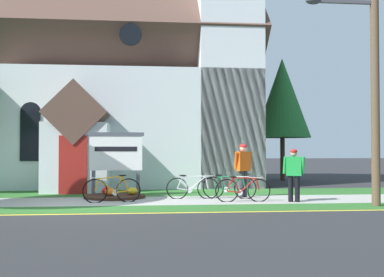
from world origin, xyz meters
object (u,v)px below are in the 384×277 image
bicycle_blue (229,187)px  roadside_conifer (282,98)px  bicycle_yellow (243,190)px  utility_pole (371,46)px  cyclist_in_green_jersey (294,171)px  cyclist_in_orange_jersey (243,166)px  bicycle_white (112,190)px  bicycle_black (192,188)px  church_sign (116,154)px

bicycle_blue → roadside_conifer: 10.52m
bicycle_yellow → utility_pole: utility_pole is taller
cyclist_in_green_jersey → cyclist_in_orange_jersey: bearing=128.7°
bicycle_white → utility_pole: size_ratio=0.21×
bicycle_yellow → cyclist_in_green_jersey: 1.65m
cyclist_in_green_jersey → utility_pole: size_ratio=0.20×
bicycle_black → bicycle_yellow: size_ratio=1.00×
cyclist_in_orange_jersey → bicycle_white: bearing=-165.0°
bicycle_white → utility_pole: bearing=-12.3°
bicycle_yellow → cyclist_in_green_jersey: (1.54, -0.18, 0.56)m
church_sign → bicycle_blue: 4.01m
cyclist_in_green_jersey → bicycle_black: bearing=157.7°
bicycle_yellow → utility_pole: (3.43, -1.38, 4.16)m
bicycle_white → cyclist_in_green_jersey: bearing=-4.3°
bicycle_black → utility_pole: 6.85m
bicycle_white → roadside_conifer: bearing=49.5°
bicycle_blue → utility_pole: 6.05m
roadside_conifer → utility_pole: bearing=-93.8°
bicycle_black → bicycle_blue: (1.19, -0.01, 0.01)m
utility_pole → church_sign: bearing=154.4°
cyclist_in_green_jersey → bicycle_white: bearing=175.7°
bicycle_black → cyclist_in_green_jersey: 3.26m
bicycle_white → utility_pole: utility_pole is taller
bicycle_black → bicycle_white: 2.64m
utility_pole → roadside_conifer: size_ratio=1.28×
church_sign → cyclist_in_green_jersey: church_sign is taller
bicycle_black → roadside_conifer: 11.07m
bicycle_yellow → bicycle_white: bicycle_white is taller
church_sign → bicycle_black: size_ratio=1.28×
bicycle_blue → bicycle_yellow: bearing=-76.7°
cyclist_in_orange_jersey → utility_pole: bearing=-41.3°
bicycle_white → cyclist_in_orange_jersey: (4.25, 1.14, 0.68)m
church_sign → utility_pole: 8.75m
bicycle_white → bicycle_blue: bearing=12.2°
bicycle_white → cyclist_in_green_jersey: size_ratio=1.07×
utility_pole → cyclist_in_green_jersey: bearing=147.6°
cyclist_in_orange_jersey → cyclist_in_green_jersey: bearing=-51.3°
bicycle_yellow → bicycle_blue: (-0.24, 1.03, 0.00)m
church_sign → roadside_conifer: (8.12, 7.59, 2.85)m
bicycle_black → utility_pole: size_ratio=0.21×
bicycle_black → roadside_conifer: (5.60, 8.70, 3.92)m
church_sign → cyclist_in_green_jersey: size_ratio=1.36×
cyclist_in_orange_jersey → utility_pole: utility_pole is taller
cyclist_in_green_jersey → bicycle_yellow: bearing=173.3°
roadside_conifer → church_sign: bearing=-136.9°
cyclist_in_orange_jersey → bicycle_yellow: bearing=-102.6°
bicycle_blue → cyclist_in_orange_jersey: size_ratio=0.93×
cyclist_in_green_jersey → roadside_conifer: size_ratio=0.25×
cyclist_in_green_jersey → utility_pole: bearing=-32.4°
bicycle_yellow → cyclist_in_orange_jersey: cyclist_in_orange_jersey is taller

